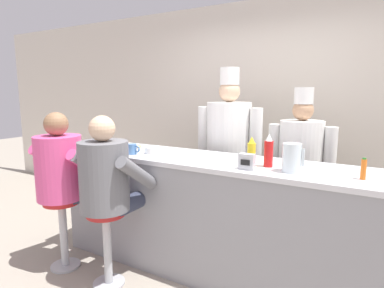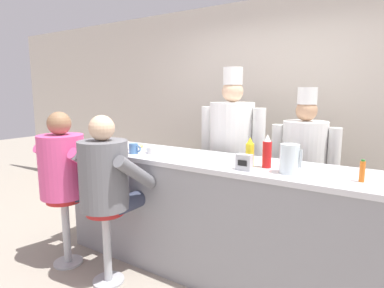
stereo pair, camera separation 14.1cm
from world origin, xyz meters
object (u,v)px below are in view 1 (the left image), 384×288
Objects in this scene: mustard_bottle_yellow at (251,152)px; hot_sauce_bottle_orange at (363,169)px; diner_seated_pink at (63,171)px; diner_seated_grey at (108,180)px; cook_in_whites_near at (228,148)px; ketchup_bottle_red at (269,151)px; cereal_bowl at (154,150)px; water_pitcher_clear at (292,158)px; breakfast_plate at (136,148)px; napkin_dispenser_chrome at (247,162)px; coffee_mug_blue at (133,149)px; cook_in_whites_far at (300,164)px.

hot_sauce_bottle_orange is at bearing -0.56° from mustard_bottle_yellow.
diner_seated_pink reaches higher than diner_seated_grey.
mustard_bottle_yellow is 0.94m from cook_in_whites_near.
mustard_bottle_yellow is at bearing -162.23° from ketchup_bottle_red.
cook_in_whites_near reaches higher than mustard_bottle_yellow.
hot_sauce_bottle_orange is (0.65, -0.05, -0.05)m from ketchup_bottle_red.
diner_seated_grey reaches higher than cereal_bowl.
ketchup_bottle_red is at bearing 25.21° from diner_seated_grey.
water_pitcher_clear is 0.15× the size of diner_seated_grey.
breakfast_plate is 0.72m from diner_seated_pink.
breakfast_plate is 0.67m from diner_seated_grey.
napkin_dispenser_chrome is at bearing -163.63° from water_pitcher_clear.
water_pitcher_clear is 0.11× the size of cook_in_whites_near.
coffee_mug_blue is 0.09× the size of diner_seated_pink.
diner_seated_pink reaches higher than napkin_dispenser_chrome.
cook_in_whites_far reaches higher than cereal_bowl.
coffee_mug_blue is (-1.43, -0.06, -0.06)m from water_pitcher_clear.
mustard_bottle_yellow is 1.40× the size of cereal_bowl.
water_pitcher_clear is at bearing -7.29° from mustard_bottle_yellow.
water_pitcher_clear is 1.98m from diner_seated_pink.
cook_in_whites_far is at bearing 47.53° from diner_seated_grey.
cook_in_whites_near is (-0.54, 0.90, -0.08)m from napkin_dispenser_chrome.
cook_in_whites_near is (0.59, 0.87, -0.07)m from coffee_mug_blue.
hot_sauce_bottle_orange reaches higher than breakfast_plate.
breakfast_plate is 1.29m from napkin_dispenser_chrome.
cook_in_whites_far is (1.45, 0.74, -0.15)m from breakfast_plate.
napkin_dispenser_chrome is at bearing -10.75° from breakfast_plate.
mustard_bottle_yellow is at bearing -5.01° from breakfast_plate.
diner_seated_pink is at bearing -168.08° from hot_sauce_bottle_orange.
mustard_bottle_yellow is at bearing 26.04° from diner_seated_grey.
cereal_bowl is at bearing 83.66° from diner_seated_grey.
mustard_bottle_yellow reaches higher than water_pitcher_clear.
cereal_bowl is at bearing 178.45° from hot_sauce_bottle_orange.
hot_sauce_bottle_orange is 0.56× the size of breakfast_plate.
mustard_bottle_yellow is (-0.12, -0.04, -0.01)m from ketchup_bottle_red.
hot_sauce_bottle_orange is 1.09× the size of coffee_mug_blue.
cereal_bowl is at bearing -145.59° from cook_in_whites_far.
diner_seated_grey is 1.84m from cook_in_whites_far.
cook_in_whites_near is at bearing 42.54° from breakfast_plate.
water_pitcher_clear is 0.13× the size of cook_in_whites_far.
ketchup_bottle_red is 0.85m from cook_in_whites_far.
diner_seated_grey is at bearing -153.96° from mustard_bottle_yellow.
coffee_mug_blue is at bearing 100.78° from diner_seated_grey.
diner_seated_grey reaches higher than ketchup_bottle_red.
water_pitcher_clear is 0.80× the size of breakfast_plate.
mustard_bottle_yellow is 0.78m from hot_sauce_bottle_orange.
water_pitcher_clear is 1.27× the size of cereal_bowl.
ketchup_bottle_red is at bearing 17.68° from diner_seated_pink.
mustard_bottle_yellow is 0.16× the size of diner_seated_pink.
hot_sauce_bottle_orange reaches higher than cereal_bowl.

